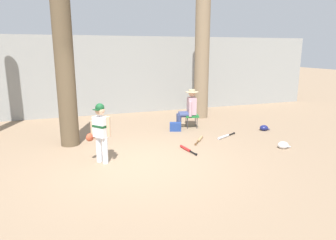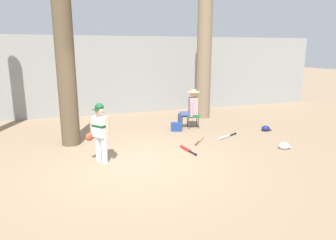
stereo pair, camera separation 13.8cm
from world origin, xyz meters
The scene contains 13 objects.
ground_plane centered at (0.00, 0.00, 0.00)m, with size 60.00×60.00×0.00m, color #897056.
concrete_back_wall centered at (0.00, 5.51, 1.44)m, with size 18.00×0.36×2.88m, color gray.
tree_near_player centered at (-1.36, 1.88, 2.14)m, with size 0.70×0.70×4.99m.
tree_behind_spectator centered at (3.22, 3.75, 1.97)m, with size 0.82×0.82×4.77m.
young_ballplayer centered at (-0.77, 0.33, 0.74)m, with size 0.53×0.49×1.31m.
folding_stool centered at (2.30, 2.47, 0.36)m, with size 0.49×0.49×0.41m.
seated_spectator centered at (2.20, 2.49, 0.64)m, with size 0.68×0.54×1.20m.
handbag_beside_stool centered at (1.67, 2.24, 0.13)m, with size 0.34×0.18×0.26m, color navy.
bat_aluminum_silver centered at (2.72, 1.12, 0.03)m, with size 0.73×0.40×0.07m.
bat_wood_tan centered at (1.94, 1.10, 0.03)m, with size 0.51×0.63×0.07m.
bat_red_barrel centered at (1.29, 0.46, 0.03)m, with size 0.16×0.72×0.07m.
batting_helmet_navy centered at (4.23, 1.41, 0.07)m, with size 0.30×0.23×0.17m.
batting_helmet_white centered at (3.62, -0.18, 0.08)m, with size 0.31×0.24×0.18m.
Camera 2 is at (-1.35, -6.07, 2.40)m, focal length 32.51 mm.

